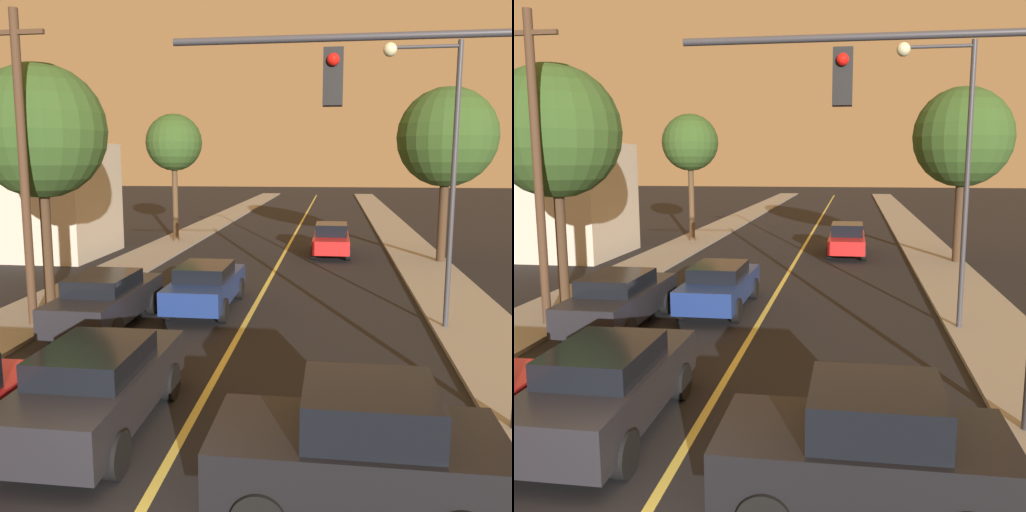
% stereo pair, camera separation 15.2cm
% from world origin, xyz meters
% --- Properties ---
extents(road_surface, '(10.44, 80.00, 0.01)m').
position_xyz_m(road_surface, '(0.00, 36.00, 0.01)').
color(road_surface, black).
rests_on(road_surface, ground).
extents(sidewalk_left, '(2.50, 80.00, 0.12)m').
position_xyz_m(sidewalk_left, '(-6.47, 36.00, 0.06)').
color(sidewalk_left, gray).
rests_on(sidewalk_left, ground).
extents(sidewalk_right, '(2.50, 80.00, 0.12)m').
position_xyz_m(sidewalk_right, '(6.47, 36.00, 0.06)').
color(sidewalk_right, gray).
rests_on(sidewalk_right, ground).
extents(car_near_lane_front, '(1.88, 4.57, 1.58)m').
position_xyz_m(car_near_lane_front, '(-1.46, 3.26, 0.83)').
color(car_near_lane_front, black).
rests_on(car_near_lane_front, ground).
extents(car_near_lane_second, '(1.85, 4.72, 1.47)m').
position_xyz_m(car_near_lane_second, '(-1.46, 11.55, 0.78)').
color(car_near_lane_second, navy).
rests_on(car_near_lane_second, ground).
extents(car_outer_lane_second, '(1.84, 4.87, 1.56)m').
position_xyz_m(car_outer_lane_second, '(-3.76, 9.18, 0.82)').
color(car_outer_lane_second, black).
rests_on(car_outer_lane_second, ground).
extents(car_far_oncoming, '(1.86, 4.83, 1.57)m').
position_xyz_m(car_far_oncoming, '(2.35, 22.77, 0.80)').
color(car_far_oncoming, red).
rests_on(car_far_oncoming, ground).
extents(car_crossing_right, '(3.83, 1.98, 1.74)m').
position_xyz_m(car_crossing_right, '(2.85, 1.59, 0.87)').
color(car_crossing_right, black).
rests_on(car_crossing_right, ground).
extents(traffic_signal_mast, '(5.95, 0.42, 6.68)m').
position_xyz_m(traffic_signal_mast, '(4.25, 4.08, 4.70)').
color(traffic_signal_mast, '#333338').
rests_on(traffic_signal_mast, ground).
extents(streetlamp_right, '(2.01, 0.36, 7.54)m').
position_xyz_m(streetlamp_right, '(5.11, 10.21, 4.94)').
color(streetlamp_right, '#333338').
rests_on(streetlamp_right, ground).
extents(utility_pole_left, '(1.60, 0.24, 8.38)m').
position_xyz_m(utility_pole_left, '(-5.82, 8.91, 4.47)').
color(utility_pole_left, '#422D1E').
rests_on(utility_pole_left, ground).
extents(tree_left_near, '(3.14, 3.14, 7.11)m').
position_xyz_m(tree_left_near, '(-6.50, 25.96, 5.62)').
color(tree_left_near, '#4C3823').
rests_on(tree_left_near, ground).
extents(tree_left_far, '(4.06, 4.06, 7.42)m').
position_xyz_m(tree_left_far, '(-6.46, 11.13, 5.49)').
color(tree_left_far, '#3D2B1C').
rests_on(tree_left_far, ground).
extents(tree_right_near, '(4.36, 4.36, 7.72)m').
position_xyz_m(tree_right_near, '(7.32, 21.01, 5.64)').
color(tree_right_near, '#3D2B1C').
rests_on(tree_right_near, ground).
extents(domed_building_left, '(5.63, 5.63, 8.84)m').
position_xyz_m(domed_building_left, '(-11.53, 20.79, 3.99)').
color(domed_building_left, '#BCB29E').
rests_on(domed_building_left, ground).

